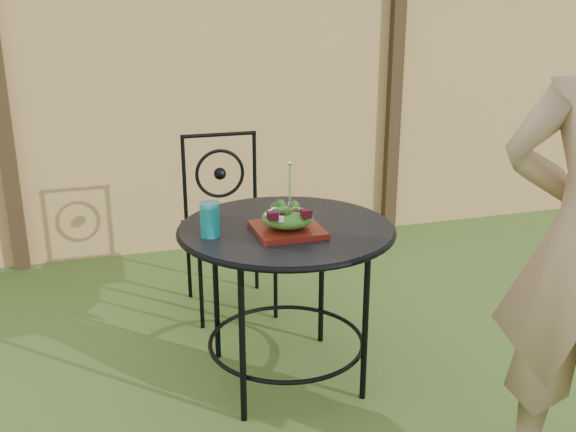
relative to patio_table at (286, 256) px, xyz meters
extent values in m
plane|color=#2C4817|center=(0.05, -0.40, -0.59)|extent=(60.00, 60.00, 0.00)
cube|color=tan|center=(0.05, 1.80, 0.31)|extent=(8.00, 0.05, 1.80)
cube|color=black|center=(-1.25, 1.75, 0.36)|extent=(0.09, 0.09, 1.90)
cube|color=black|center=(1.35, 1.75, 0.36)|extent=(0.09, 0.09, 1.90)
cylinder|color=black|center=(0.00, 0.00, 0.13)|extent=(0.90, 0.90, 0.02)
torus|color=black|center=(0.00, 0.00, 0.12)|extent=(0.92, 0.92, 0.02)
torus|color=black|center=(0.00, 0.00, -0.41)|extent=(0.70, 0.70, 0.02)
cylinder|color=black|center=(0.26, 0.26, -0.23)|extent=(0.03, 0.03, 0.71)
cylinder|color=black|center=(-0.26, 0.26, -0.23)|extent=(0.03, 0.03, 0.71)
cylinder|color=black|center=(-0.26, -0.26, -0.23)|extent=(0.03, 0.03, 0.71)
cylinder|color=black|center=(0.26, -0.26, -0.23)|extent=(0.03, 0.03, 0.71)
cube|color=black|center=(-0.08, 0.78, -0.14)|extent=(0.46, 0.46, 0.03)
cylinder|color=black|center=(-0.08, 0.99, 0.35)|extent=(0.42, 0.02, 0.02)
torus|color=black|center=(-0.08, 0.99, 0.13)|extent=(0.28, 0.02, 0.28)
cylinder|color=black|center=(-0.28, 0.58, -0.37)|extent=(0.02, 0.02, 0.44)
cylinder|color=black|center=(0.12, 0.58, -0.37)|extent=(0.02, 0.02, 0.44)
cylinder|color=black|center=(-0.28, 0.98, -0.37)|extent=(0.02, 0.02, 0.44)
cylinder|color=black|center=(0.12, 0.98, -0.37)|extent=(0.02, 0.02, 0.44)
cylinder|color=black|center=(-0.28, 0.99, 0.11)|extent=(0.02, 0.02, 0.50)
cylinder|color=black|center=(0.12, 0.99, 0.11)|extent=(0.02, 0.02, 0.50)
cube|color=#4C140A|center=(-0.02, -0.08, 0.15)|extent=(0.27, 0.27, 0.02)
ellipsoid|color=#235614|center=(-0.02, -0.08, 0.20)|extent=(0.21, 0.21, 0.08)
cylinder|color=silver|center=(-0.01, -0.08, 0.33)|extent=(0.01, 0.01, 0.18)
cylinder|color=#0C848F|center=(-0.33, -0.03, 0.21)|extent=(0.08, 0.08, 0.14)
camera|label=1|loc=(-0.76, -2.44, 1.01)|focal=40.00mm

